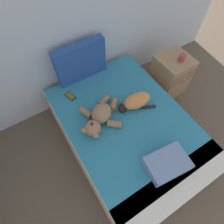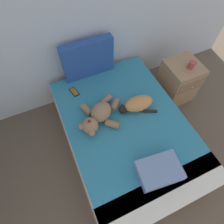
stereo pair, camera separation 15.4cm
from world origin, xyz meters
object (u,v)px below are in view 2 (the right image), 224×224
object	(u,v)px
teddy_bear	(98,116)
cell_phone	(74,92)
patterned_cushion	(88,59)
nightstand	(178,82)
throw_pillow	(159,171)
mug	(192,65)
cat	(137,104)
bed	(125,133)

from	to	relation	value
teddy_bear	cell_phone	size ratio (longest dim) A/B	3.50
patterned_cushion	nightstand	distance (m)	1.30
teddy_bear	nightstand	world-z (taller)	teddy_bear
throw_pillow	mug	xyz separation A→B (m)	(1.02, 0.93, 0.12)
cat	nightstand	world-z (taller)	cat
teddy_bear	cell_phone	distance (m)	0.51
cat	patterned_cushion	bearing A→B (deg)	112.18
mug	throw_pillow	bearing A→B (deg)	-137.65
bed	cat	xyz separation A→B (m)	(0.20, 0.14, 0.32)
teddy_bear	nightstand	xyz separation A→B (m)	(1.29, 0.22, -0.27)
teddy_bear	mug	size ratio (longest dim) A/B	4.70
bed	nightstand	xyz separation A→B (m)	(1.03, 0.39, 0.06)
bed	mug	world-z (taller)	mug
patterned_cushion	cell_phone	world-z (taller)	patterned_cushion
cat	cell_phone	xyz separation A→B (m)	(-0.59, 0.52, -0.07)
bed	cell_phone	size ratio (longest dim) A/B	11.82
patterned_cushion	cat	bearing A→B (deg)	-67.82
teddy_bear	throw_pillow	world-z (taller)	teddy_bear
cat	teddy_bear	xyz separation A→B (m)	(-0.46, 0.03, 0.01)
bed	nightstand	distance (m)	1.10
bed	patterned_cushion	xyz separation A→B (m)	(-0.10, 0.88, 0.49)
mug	bed	bearing A→B (deg)	-162.54
patterned_cushion	cat	xyz separation A→B (m)	(0.30, -0.74, -0.17)
patterned_cushion	throw_pillow	distance (m)	1.50
cat	nightstand	distance (m)	0.90
cell_phone	nightstand	xyz separation A→B (m)	(1.42, -0.27, -0.19)
patterned_cushion	throw_pillow	xyz separation A→B (m)	(0.14, -1.48, -0.19)
patterned_cushion	cell_phone	xyz separation A→B (m)	(-0.29, -0.22, -0.24)
cell_phone	nightstand	distance (m)	1.46
teddy_bear	nightstand	distance (m)	1.34
patterned_cushion	teddy_bear	bearing A→B (deg)	-102.98
patterned_cushion	teddy_bear	world-z (taller)	patterned_cushion
cell_phone	patterned_cushion	bearing A→B (deg)	37.11
cat	mug	size ratio (longest dim) A/B	3.46
throw_pillow	nightstand	size ratio (longest dim) A/B	0.65
cat	cell_phone	size ratio (longest dim) A/B	2.58
bed	patterned_cushion	distance (m)	1.01
cell_phone	cat	bearing A→B (deg)	-41.33
teddy_bear	mug	world-z (taller)	mug
patterned_cushion	cat	world-z (taller)	patterned_cushion
teddy_bear	nightstand	size ratio (longest dim) A/B	0.92
cell_phone	mug	distance (m)	1.50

